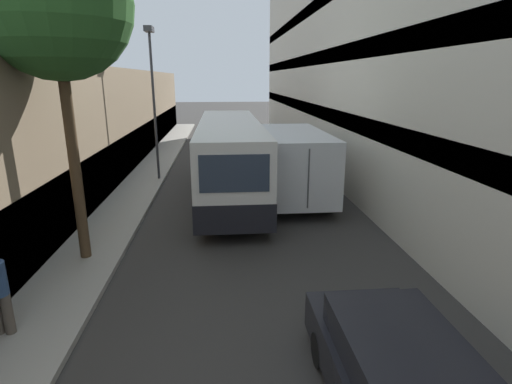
{
  "coord_description": "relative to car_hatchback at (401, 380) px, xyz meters",
  "views": [
    {
      "loc": [
        -0.91,
        1.1,
        4.86
      ],
      "look_at": [
        0.08,
        12.5,
        1.6
      ],
      "focal_mm": 28.0,
      "sensor_mm": 36.0,
      "label": 1
    }
  ],
  "objects": [
    {
      "name": "bus",
      "position": [
        -2.11,
        12.23,
        0.94
      ],
      "size": [
        2.48,
        11.53,
        3.16
      ],
      "color": "silver",
      "rests_on": "ground_plane"
    },
    {
      "name": "building_left_shopfront",
      "position": [
        -8.31,
        9.38,
        1.71
      ],
      "size": [
        2.4,
        60.0,
        5.37
      ],
      "color": "#847056",
      "rests_on": "ground_plane"
    },
    {
      "name": "box_truck",
      "position": [
        0.42,
        12.17,
        0.82
      ],
      "size": [
        2.48,
        8.23,
        2.82
      ],
      "color": "silver",
      "rests_on": "ground_plane"
    },
    {
      "name": "building_right_apartment",
      "position": [
        3.96,
        9.38,
        5.54
      ],
      "size": [
        2.4,
        60.0,
        12.59
      ],
      "color": "beige",
      "rests_on": "ground_plane"
    },
    {
      "name": "sidewalk_left",
      "position": [
        -6.26,
        9.38,
        -0.65
      ],
      "size": [
        1.91,
        60.0,
        0.14
      ],
      "color": "#9E998E",
      "rests_on": "ground_plane"
    },
    {
      "name": "street_lamp",
      "position": [
        -5.55,
        14.86,
        4.23
      ],
      "size": [
        0.36,
        0.8,
        6.96
      ],
      "color": "#38383D",
      "rests_on": "sidewalk_left"
    },
    {
      "name": "car_hatchback",
      "position": [
        0.0,
        0.0,
        0.0
      ],
      "size": [
        1.85,
        4.41,
        1.42
      ],
      "color": "black",
      "rests_on": "ground_plane"
    },
    {
      "name": "ground_plane",
      "position": [
        -1.55,
        9.38,
        -0.73
      ],
      "size": [
        150.0,
        150.0,
        0.0
      ],
      "primitive_type": "plane",
      "color": "#33302D"
    },
    {
      "name": "street_tree_left",
      "position": [
        -6.26,
        5.95,
        5.83
      ],
      "size": [
        3.62,
        3.62,
        8.26
      ],
      "color": "#4C3823",
      "rests_on": "sidewalk_left"
    }
  ]
}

